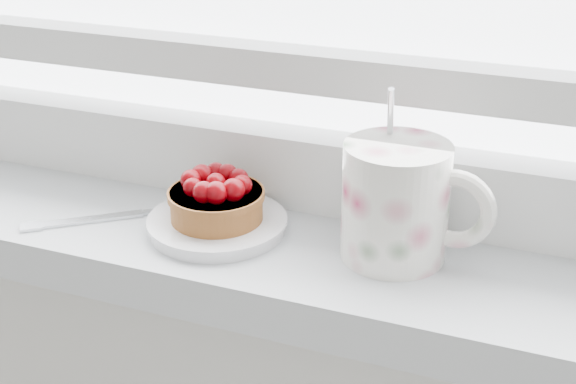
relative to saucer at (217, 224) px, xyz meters
The scene contains 4 objects.
saucer is the anchor object (origin of this frame).
raspberry_tart 0.03m from the saucer, ahead, with size 0.08×0.08×0.04m.
floral_mug 0.17m from the saucer, ahead, with size 0.13×0.09×0.14m.
fork 0.09m from the saucer, behind, with size 0.16×0.13×0.00m.
Camera 1 is at (0.21, 1.32, 1.27)m, focal length 50.00 mm.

